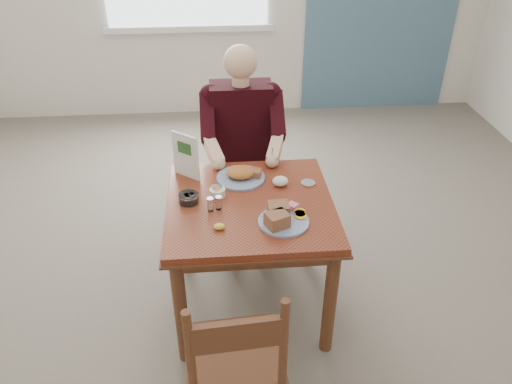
{
  "coord_description": "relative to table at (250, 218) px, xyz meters",
  "views": [
    {
      "loc": [
        -0.16,
        -2.25,
        2.25
      ],
      "look_at": [
        0.03,
        0.0,
        0.81
      ],
      "focal_mm": 35.0,
      "sensor_mm": 36.0,
      "label": 1
    }
  ],
  "objects": [
    {
      "name": "shakers",
      "position": [
        -0.19,
        -0.06,
        0.15
      ],
      "size": [
        0.09,
        0.05,
        0.08
      ],
      "color": "white",
      "rests_on": "table"
    },
    {
      "name": "metal_dish",
      "position": [
        0.35,
        0.16,
        0.12
      ],
      "size": [
        0.09,
        0.09,
        0.01
      ],
      "primitive_type": "cylinder",
      "rotation": [
        0.0,
        0.0,
        -0.07
      ],
      "color": "silver",
      "rests_on": "table"
    },
    {
      "name": "lemon_wedge",
      "position": [
        -0.17,
        -0.23,
        0.13
      ],
      "size": [
        0.06,
        0.05,
        0.03
      ],
      "primitive_type": "ellipsoid",
      "rotation": [
        0.0,
        0.0,
        -0.13
      ],
      "color": "yellow",
      "rests_on": "table"
    },
    {
      "name": "far_plate",
      "position": [
        -0.03,
        0.24,
        0.14
      ],
      "size": [
        0.35,
        0.35,
        0.08
      ],
      "color": "white",
      "rests_on": "table"
    },
    {
      "name": "napkin",
      "position": [
        0.18,
        0.15,
        0.14
      ],
      "size": [
        0.1,
        0.09,
        0.06
      ],
      "primitive_type": "ellipsoid",
      "rotation": [
        0.0,
        0.0,
        0.21
      ],
      "color": "white",
      "rests_on": "table"
    },
    {
      "name": "chair_far",
      "position": [
        0.0,
        0.8,
        -0.16
      ],
      "size": [
        0.42,
        0.42,
        0.95
      ],
      "color": "brown",
      "rests_on": "ground"
    },
    {
      "name": "floor",
      "position": [
        0.0,
        0.0,
        -0.64
      ],
      "size": [
        6.0,
        6.0,
        0.0
      ],
      "primitive_type": "plane",
      "color": "#6B6157",
      "rests_on": "ground"
    },
    {
      "name": "caddy",
      "position": [
        -0.18,
        0.07,
        0.14
      ],
      "size": [
        0.1,
        0.1,
        0.07
      ],
      "color": "white",
      "rests_on": "table"
    },
    {
      "name": "creamer",
      "position": [
        -0.33,
        0.02,
        0.14
      ],
      "size": [
        0.13,
        0.13,
        0.05
      ],
      "color": "white",
      "rests_on": "table"
    },
    {
      "name": "table",
      "position": [
        0.0,
        0.0,
        0.0
      ],
      "size": [
        0.92,
        0.92,
        0.75
      ],
      "color": "brown",
      "rests_on": "ground"
    },
    {
      "name": "near_plate",
      "position": [
        0.14,
        -0.2,
        0.14
      ],
      "size": [
        0.32,
        0.32,
        0.09
      ],
      "color": "white",
      "rests_on": "table"
    },
    {
      "name": "menu",
      "position": [
        -0.35,
        0.3,
        0.25
      ],
      "size": [
        0.15,
        0.13,
        0.27
      ],
      "color": "white",
      "rests_on": "table"
    },
    {
      "name": "chair_near",
      "position": [
        -0.13,
        -0.84,
        -0.16
      ],
      "size": [
        0.45,
        0.45,
        0.95
      ],
      "color": "brown",
      "rests_on": "ground"
    },
    {
      "name": "diner",
      "position": [
        0.0,
        0.71,
        0.17
      ],
      "size": [
        0.53,
        0.56,
        1.39
      ],
      "color": "tan",
      "rests_on": "chair_far"
    }
  ]
}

